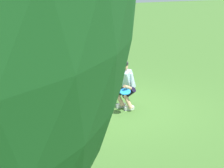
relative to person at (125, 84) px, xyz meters
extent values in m
plane|color=#3F692A|center=(0.10, -0.04, -0.70)|extent=(60.00, 60.00, 0.00)
cube|color=silver|center=(0.06, -0.13, -0.65)|extent=(0.26, 0.10, 0.10)
cylinder|color=tan|center=(0.11, -0.10, -0.46)|extent=(0.23, 0.33, 0.37)
cylinder|color=black|center=(0.05, -0.11, -0.23)|extent=(0.31, 0.43, 0.37)
cube|color=silver|center=(-0.06, 0.13, -0.65)|extent=(0.26, 0.10, 0.10)
cylinder|color=tan|center=(-0.01, 0.15, -0.46)|extent=(0.23, 0.33, 0.37)
cylinder|color=black|center=(-0.06, 0.10, -0.23)|extent=(0.31, 0.43, 0.37)
cube|color=silver|center=(-0.03, -0.02, 0.11)|extent=(0.51, 0.48, 0.58)
cylinder|color=silver|center=(0.07, -0.19, 0.17)|extent=(0.14, 0.16, 0.29)
cylinder|color=silver|center=(-0.10, 0.17, 0.17)|extent=(0.14, 0.16, 0.29)
cylinder|color=tan|center=(0.07, 0.28, -0.01)|extent=(0.29, 0.20, 0.19)
cylinder|color=tan|center=(0.12, -0.19, 0.01)|extent=(0.13, 0.16, 0.27)
sphere|color=tan|center=(0.06, 0.03, 0.47)|extent=(0.21, 0.21, 0.21)
cylinder|color=#272728|center=(0.06, 0.03, 0.56)|extent=(0.22, 0.22, 0.07)
cylinder|color=#272728|center=(0.15, 0.07, 0.53)|extent=(0.12, 0.12, 0.02)
ellipsoid|color=tan|center=(1.27, 0.99, -0.29)|extent=(0.61, 0.52, 0.24)
ellipsoid|color=beige|center=(1.14, 0.90, -0.31)|extent=(0.12, 0.17, 0.14)
sphere|color=tan|center=(0.95, 0.77, -0.25)|extent=(0.17, 0.17, 0.17)
cone|color=tan|center=(0.87, 0.72, -0.27)|extent=(0.12, 0.12, 0.09)
cone|color=tan|center=(0.94, 0.83, -0.17)|extent=(0.06, 0.06, 0.07)
cone|color=tan|center=(1.00, 0.74, -0.17)|extent=(0.06, 0.06, 0.07)
cylinder|color=beige|center=(1.09, 0.95, -0.53)|extent=(0.10, 0.10, 0.34)
cylinder|color=beige|center=(1.17, 0.83, -0.53)|extent=(0.10, 0.10, 0.34)
cylinder|color=tan|center=(1.38, 1.14, -0.53)|extent=(0.10, 0.10, 0.34)
cylinder|color=tan|center=(1.46, 1.02, -0.53)|extent=(0.10, 0.10, 0.34)
cylinder|color=beige|center=(1.58, 1.19, -0.24)|extent=(0.19, 0.15, 0.23)
cylinder|color=#2586EF|center=(1.04, 0.83, -0.14)|extent=(0.24, 0.23, 0.10)
cylinder|color=#2084E1|center=(0.17, 0.35, -0.09)|extent=(0.33, 0.32, 0.13)
camera|label=1|loc=(3.82, 7.97, 2.80)|focal=56.81mm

